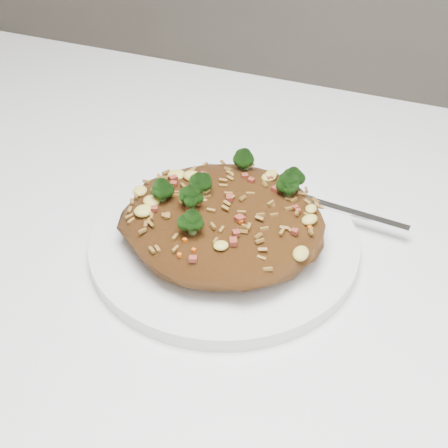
# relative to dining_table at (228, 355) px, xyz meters

# --- Properties ---
(dining_table) EXTENTS (1.20, 0.80, 0.75)m
(dining_table) POSITION_rel_dining_table_xyz_m (0.00, 0.00, 0.00)
(dining_table) COLOR white
(dining_table) RESTS_ON ground
(plate) EXTENTS (0.25, 0.25, 0.01)m
(plate) POSITION_rel_dining_table_xyz_m (-0.02, 0.05, 0.10)
(plate) COLOR white
(plate) RESTS_ON dining_table
(fried_rice) EXTENTS (0.18, 0.17, 0.06)m
(fried_rice) POSITION_rel_dining_table_xyz_m (-0.02, 0.05, 0.13)
(fried_rice) COLOR brown
(fried_rice) RESTS_ON plate
(fork) EXTENTS (0.16, 0.03, 0.00)m
(fork) POSITION_rel_dining_table_xyz_m (0.06, 0.12, 0.11)
(fork) COLOR silver
(fork) RESTS_ON plate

